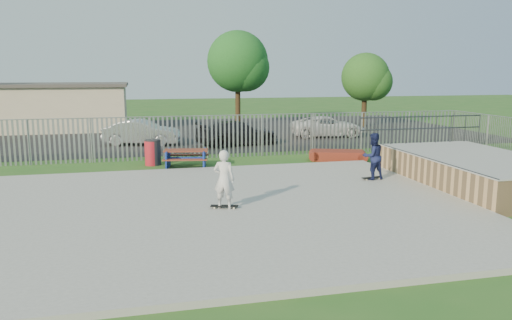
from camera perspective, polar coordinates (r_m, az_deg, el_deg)
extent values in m
plane|color=#295D20|center=(14.76, -4.60, -5.81)|extent=(120.00, 120.00, 0.00)
cube|color=gray|center=(14.74, -4.61, -5.53)|extent=(15.00, 12.00, 0.15)
cube|color=tan|center=(19.32, 23.95, -1.25)|extent=(4.00, 7.00, 1.05)
cube|color=#9E9E99|center=(19.22, 24.07, 0.34)|extent=(4.05, 7.05, 0.04)
cylinder|color=#383A3F|center=(18.10, 19.07, 0.14)|extent=(0.06, 7.00, 0.06)
cube|color=maroon|center=(21.24, -8.01, 1.10)|extent=(1.93, 1.03, 0.06)
cube|color=maroon|center=(20.68, -8.13, 0.02)|extent=(1.86, 0.60, 0.05)
cube|color=maroon|center=(21.89, -7.86, 0.59)|extent=(1.86, 0.60, 0.05)
cube|color=#16309B|center=(21.30, -7.98, 0.13)|extent=(1.86, 1.69, 0.76)
cube|color=maroon|center=(23.20, 9.32, 0.52)|extent=(2.43, 1.75, 0.44)
cylinder|color=#B01B27|center=(22.13, -11.78, 0.79)|extent=(0.64, 0.64, 1.06)
cylinder|color=#242426|center=(22.15, -11.68, 0.87)|extent=(0.67, 0.67, 1.11)
cube|color=black|center=(33.35, -9.56, 3.06)|extent=(40.00, 18.00, 0.02)
imported|color=silver|center=(28.20, -12.90, 3.09)|extent=(4.40, 2.48, 1.37)
imported|color=black|center=(27.45, -2.18, 3.12)|extent=(4.89, 2.72, 1.34)
imported|color=white|center=(31.31, 8.16, 3.82)|extent=(4.67, 2.44, 1.25)
cube|color=beige|center=(37.60, -22.36, 5.51)|extent=(10.00, 6.00, 3.00)
cube|color=#4C4742|center=(37.52, -22.52, 7.94)|extent=(10.40, 6.40, 0.20)
cylinder|color=#402E19|center=(37.80, -2.09, 7.09)|extent=(0.39, 0.39, 4.06)
sphere|color=#1E571E|center=(37.76, -2.12, 11.20)|extent=(4.54, 4.54, 4.54)
cylinder|color=#3B2A17|center=(37.52, 12.26, 6.11)|extent=(0.37, 0.37, 3.10)
sphere|color=#27541D|center=(37.44, 12.38, 9.26)|extent=(3.47, 3.47, 3.47)
cube|color=black|center=(18.69, 13.11, -1.96)|extent=(0.82, 0.32, 0.02)
cube|color=black|center=(14.46, -3.63, -5.25)|extent=(0.82, 0.40, 0.02)
imported|color=#161C46|center=(18.54, 13.21, 0.41)|extent=(0.92, 0.77, 1.70)
imported|color=silver|center=(14.28, -3.67, -2.21)|extent=(0.73, 0.63, 1.70)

